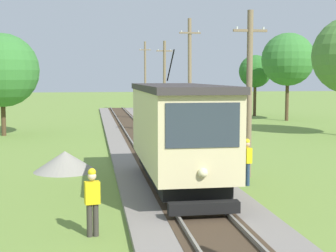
# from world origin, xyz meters

# --- Properties ---
(red_tram) EXTENTS (2.60, 8.54, 4.79)m
(red_tram) POSITION_xyz_m (0.00, 15.13, 2.19)
(red_tram) COLOR beige
(red_tram) RESTS_ON rail_right
(utility_pole_near_tram) EXTENTS (1.40, 0.25, 6.74)m
(utility_pole_near_tram) POSITION_xyz_m (3.28, 17.10, 3.47)
(utility_pole_near_tram) COLOR #7A664C
(utility_pole_near_tram) RESTS_ON ground
(utility_pole_mid) EXTENTS (1.40, 0.52, 7.84)m
(utility_pole_mid) POSITION_xyz_m (3.28, 29.27, 4.02)
(utility_pole_mid) COLOR #7A664C
(utility_pole_mid) RESTS_ON ground
(utility_pole_far) EXTENTS (1.40, 0.40, 7.19)m
(utility_pole_far) POSITION_xyz_m (3.28, 40.46, 3.69)
(utility_pole_far) COLOR #7A664C
(utility_pole_far) RESTS_ON ground
(utility_pole_distant) EXTENTS (1.40, 0.40, 8.23)m
(utility_pole_distant) POSITION_xyz_m (3.28, 55.97, 4.21)
(utility_pole_distant) COLOR #7A664C
(utility_pole_distant) RESTS_ON ground
(gravel_pile) EXTENTS (2.71, 2.71, 0.88)m
(gravel_pile) POSITION_xyz_m (-4.21, 19.49, 0.44)
(gravel_pile) COLOR gray
(gravel_pile) RESTS_ON ground
(track_worker) EXTENTS (0.42, 0.30, 1.78)m
(track_worker) POSITION_xyz_m (-3.04, 10.46, 0.98)
(track_worker) COLOR #38332D
(track_worker) RESTS_ON ground
(second_worker) EXTENTS (0.33, 0.43, 1.78)m
(second_worker) POSITION_xyz_m (2.74, 15.61, 0.98)
(second_worker) COLOR navy
(second_worker) RESTS_ON ground
(tree_left_near) EXTENTS (5.09, 5.09, 7.09)m
(tree_left_near) POSITION_xyz_m (-9.11, 33.33, 4.54)
(tree_left_near) COLOR #4C3823
(tree_left_near) RESTS_ON ground
(tree_left_far) EXTENTS (4.89, 4.89, 8.14)m
(tree_left_far) POSITION_xyz_m (14.98, 41.42, 5.68)
(tree_left_far) COLOR #4C3823
(tree_left_far) RESTS_ON ground
(tree_horizon) EXTENTS (3.38, 3.38, 6.34)m
(tree_horizon) POSITION_xyz_m (13.81, 47.18, 4.63)
(tree_horizon) COLOR #4C3823
(tree_horizon) RESTS_ON ground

